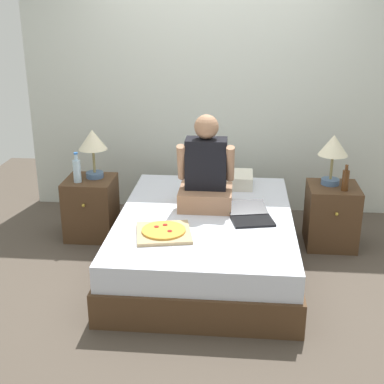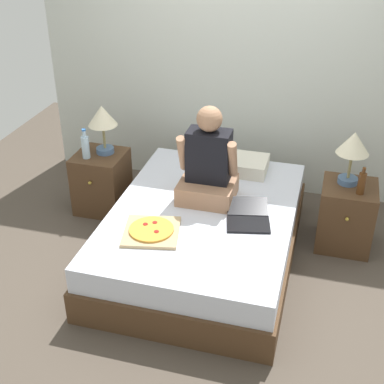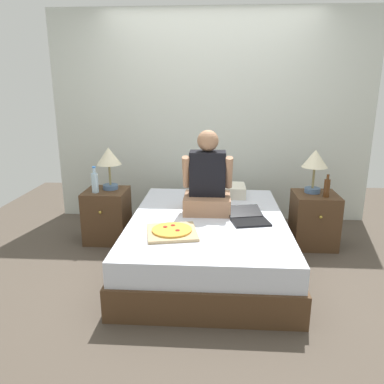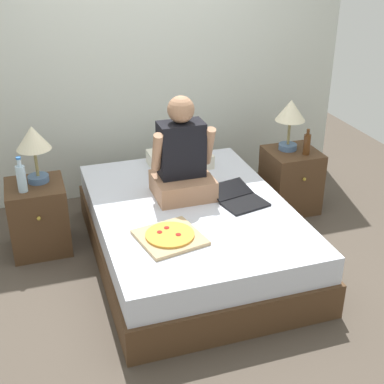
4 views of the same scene
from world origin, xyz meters
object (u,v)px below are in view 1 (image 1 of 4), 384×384
(nightstand_left, at_px, (91,207))
(laptop, at_px, (251,217))
(lamp_on_right_nightstand, at_px, (333,149))
(beer_bottle, at_px, (345,180))
(pizza_box, at_px, (164,232))
(lamp_on_left_nightstand, at_px, (93,143))
(bed, at_px, (205,240))
(water_bottle, at_px, (77,170))
(nightstand_right, at_px, (331,216))
(person_seated, at_px, (206,174))

(nightstand_left, bearing_deg, laptop, -21.06)
(lamp_on_right_nightstand, distance_m, beer_bottle, 0.29)
(beer_bottle, distance_m, pizza_box, 1.68)
(pizza_box, bearing_deg, lamp_on_left_nightstand, 128.67)
(lamp_on_left_nightstand, xyz_separation_m, lamp_on_right_nightstand, (2.13, 0.00, 0.00))
(nightstand_left, relative_size, lamp_on_left_nightstand, 1.25)
(bed, height_order, water_bottle, water_bottle)
(water_bottle, height_order, nightstand_right, water_bottle)
(laptop, height_order, pizza_box, laptop)
(laptop, relative_size, pizza_box, 1.00)
(lamp_on_left_nightstand, bearing_deg, nightstand_left, -128.63)
(nightstand_right, height_order, laptop, nightstand_right)
(nightstand_left, height_order, beer_bottle, beer_bottle)
(bed, relative_size, lamp_on_left_nightstand, 4.48)
(lamp_on_right_nightstand, height_order, beer_bottle, lamp_on_right_nightstand)
(beer_bottle, bearing_deg, nightstand_left, 177.48)
(lamp_on_right_nightstand, bearing_deg, person_seated, -161.68)
(water_bottle, relative_size, pizza_box, 0.59)
(pizza_box, bearing_deg, person_seated, 65.90)
(water_bottle, xyz_separation_m, nightstand_right, (2.28, 0.09, -0.39))
(water_bottle, xyz_separation_m, pizza_box, (0.90, -0.83, -0.19))
(beer_bottle, relative_size, person_seated, 0.29)
(beer_bottle, bearing_deg, nightstand_right, 125.01)
(nightstand_right, bearing_deg, water_bottle, -177.74)
(nightstand_left, xyz_separation_m, pizza_box, (0.82, -0.92, 0.20))
(nightstand_left, distance_m, pizza_box, 1.24)
(lamp_on_left_nightstand, height_order, water_bottle, lamp_on_left_nightstand)
(pizza_box, bearing_deg, laptop, 28.51)
(water_bottle, bearing_deg, beer_bottle, -0.24)
(person_seated, bearing_deg, pizza_box, -114.10)
(lamp_on_left_nightstand, height_order, lamp_on_right_nightstand, same)
(beer_bottle, distance_m, person_seated, 1.21)
(lamp_on_left_nightstand, distance_m, laptop, 1.61)
(pizza_box, bearing_deg, lamp_on_right_nightstand, 35.54)
(lamp_on_left_nightstand, relative_size, beer_bottle, 1.96)
(nightstand_left, bearing_deg, nightstand_right, 0.00)
(water_bottle, bearing_deg, nightstand_left, 48.35)
(nightstand_left, relative_size, water_bottle, 2.04)
(laptop, bearing_deg, pizza_box, -151.49)
(lamp_on_left_nightstand, bearing_deg, water_bottle, -130.60)
(bed, relative_size, nightstand_left, 3.59)
(lamp_on_left_nightstand, height_order, pizza_box, lamp_on_left_nightstand)
(nightstand_left, relative_size, pizza_box, 1.19)
(water_bottle, relative_size, beer_bottle, 1.20)
(nightstand_right, relative_size, beer_bottle, 2.44)
(person_seated, distance_m, laptop, 0.53)
(bed, xyz_separation_m, pizza_box, (-0.29, -0.42, 0.25))
(nightstand_left, height_order, laptop, nightstand_left)
(nightstand_right, xyz_separation_m, pizza_box, (-1.39, -0.92, 0.20))
(nightstand_right, distance_m, pizza_box, 1.68)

